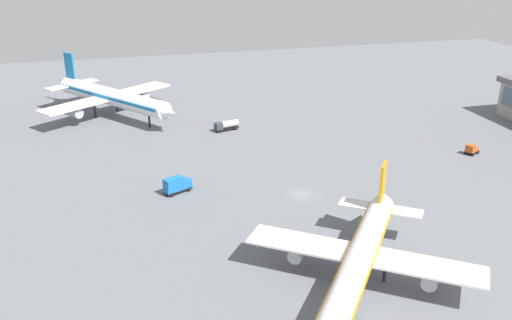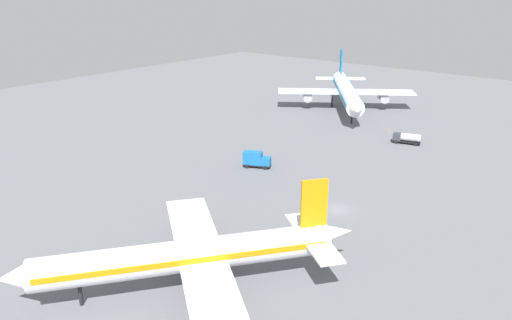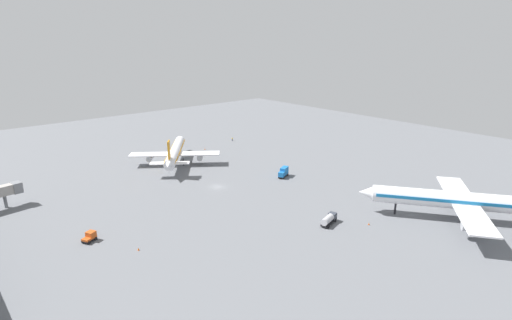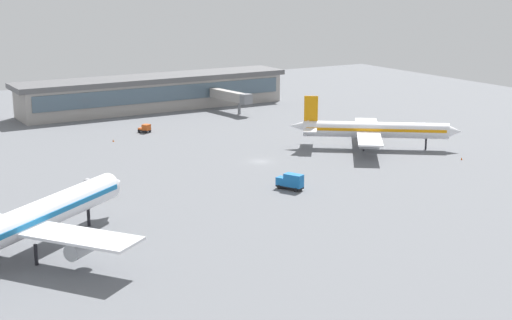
% 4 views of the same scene
% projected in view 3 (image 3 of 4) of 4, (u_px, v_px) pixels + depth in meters
% --- Properties ---
extents(ground, '(288.00, 288.00, 0.00)m').
position_uv_depth(ground, '(217.00, 187.00, 131.75)').
color(ground, slate).
extents(airplane_at_gate, '(36.09, 30.54, 12.93)m').
position_uv_depth(airplane_at_gate, '(175.00, 152.00, 154.59)').
color(airplane_at_gate, white).
rests_on(airplane_at_gate, ground).
extents(airplane_taxiing, '(43.33, 36.63, 15.33)m').
position_uv_depth(airplane_taxiing, '(458.00, 200.00, 106.35)').
color(airplane_taxiing, white).
rests_on(airplane_taxiing, ground).
extents(catering_truck, '(4.14, 5.87, 3.30)m').
position_uv_depth(catering_truck, '(284.00, 172.00, 140.85)').
color(catering_truck, black).
rests_on(catering_truck, ground).
extents(fuel_truck, '(3.51, 6.58, 2.50)m').
position_uv_depth(fuel_truck, '(329.00, 219.00, 104.93)').
color(fuel_truck, black).
rests_on(fuel_truck, ground).
extents(baggage_tug, '(3.35, 3.71, 2.30)m').
position_uv_depth(baggage_tug, '(90.00, 237.00, 96.25)').
color(baggage_tug, black).
rests_on(baggage_tug, ground).
extents(ground_crew_worker, '(0.52, 0.52, 1.67)m').
position_uv_depth(ground_crew_worker, '(232.00, 139.00, 190.60)').
color(ground_crew_worker, '#1E2338').
rests_on(ground_crew_worker, ground).
extents(safety_cone_near_gate, '(0.44, 0.44, 0.60)m').
position_uv_depth(safety_cone_near_gate, '(369.00, 224.00, 104.82)').
color(safety_cone_near_gate, '#EA590C').
rests_on(safety_cone_near_gate, ground).
extents(safety_cone_mid_apron, '(0.44, 0.44, 0.60)m').
position_uv_depth(safety_cone_mid_apron, '(138.00, 249.00, 92.24)').
color(safety_cone_mid_apron, '#EA590C').
rests_on(safety_cone_mid_apron, ground).
extents(safety_cone_far_side, '(0.44, 0.44, 0.60)m').
position_uv_depth(safety_cone_far_side, '(205.00, 149.00, 175.76)').
color(safety_cone_far_side, '#EA590C').
rests_on(safety_cone_far_side, ground).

